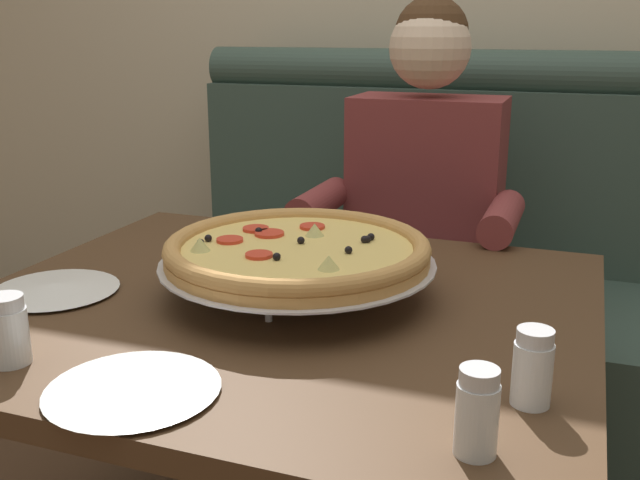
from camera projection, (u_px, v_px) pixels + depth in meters
name	position (u px, v px, depth m)	size (l,w,h in m)	color
booth_bench	(401.00, 294.00, 2.27)	(1.49, 0.78, 1.13)	#384C42
dining_table	(278.00, 344.00, 1.34)	(1.11, 0.98, 0.72)	#4C331E
diner_main	(416.00, 221.00, 1.91)	(0.54, 0.64, 1.27)	#2D3342
pizza	(297.00, 251.00, 1.32)	(0.50, 0.50, 0.12)	silver
shaker_parmesan	(8.00, 335.00, 1.06)	(0.06, 0.06, 0.10)	white
shaker_oregano	(477.00, 418.00, 0.83)	(0.05, 0.05, 0.11)	white
shaker_pepper_flakes	(532.00, 373.00, 0.94)	(0.05, 0.05, 0.10)	white
plate_near_left	(55.00, 287.00, 1.35)	(0.23, 0.23, 0.02)	white
plate_near_right	(133.00, 385.00, 0.98)	(0.24, 0.24, 0.02)	white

